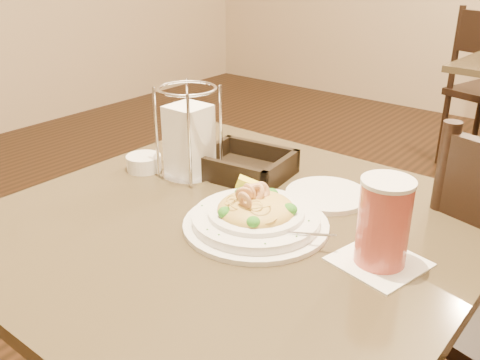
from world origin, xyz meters
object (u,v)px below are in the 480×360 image
Objects in this scene: main_table at (234,318)px; butter_ramekin at (144,163)px; napkin_caddy at (189,138)px; side_plate at (327,195)px; bread_basket at (245,167)px; drink_glass at (384,223)px; pasta_bowl at (256,215)px.

main_table is 0.42m from butter_ramekin.
napkin_caddy is 0.34m from side_plate.
bread_basket is at bearing -176.18° from side_plate.
pasta_bowl is at bearing -172.19° from drink_glass.
bread_basket is at bearing 159.66° from drink_glass.
napkin_caddy reaches higher than main_table.
butter_ramekin is (-0.38, 0.06, -0.01)m from pasta_bowl.
napkin_caddy reaches higher than bread_basket.
side_plate is (0.21, 0.01, -0.01)m from bread_basket.
butter_ramekin reaches higher than side_plate.
main_table is at bearing -172.48° from pasta_bowl.
bread_basket is at bearing 31.95° from butter_ramekin.
main_table is at bearing -172.24° from drink_glass.
butter_ramekin is at bearing 177.81° from drink_glass.
drink_glass is 0.91× the size of side_plate.
main_table is 0.34m from bread_basket.
bread_basket reaches higher than butter_ramekin.
side_plate is (0.04, 0.20, -0.02)m from pasta_bowl.
drink_glass reaches higher than main_table.
napkin_caddy reaches higher than butter_ramekin.
pasta_bowl is 0.38m from butter_ramekin.
main_table is at bearing -113.25° from side_plate.
butter_ramekin is at bearing 171.54° from pasta_bowl.
napkin_caddy reaches higher than pasta_bowl.
main_table is 2.95× the size of pasta_bowl.
drink_glass is 1.96× the size of butter_ramekin.
napkin_caddy is at bearing 23.60° from butter_ramekin.
napkin_caddy is 2.57× the size of butter_ramekin.
main_table is 4.08× the size of bread_basket.
main_table is 0.33m from side_plate.
butter_ramekin is (-0.21, -0.13, -0.00)m from bread_basket.
side_plate reaches higher than main_table.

